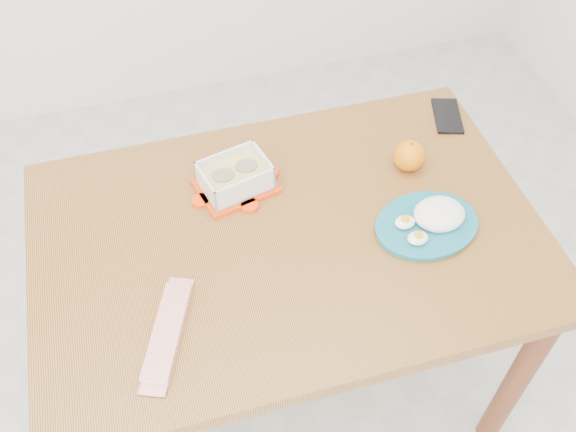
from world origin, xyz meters
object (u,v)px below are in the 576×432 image
object	(u,v)px
dining_table	(288,258)
food_container	(235,177)
smartphone	(447,116)
rice_plate	(431,220)
orange_fruit	(409,156)

from	to	relation	value
dining_table	food_container	world-z (taller)	food_container
dining_table	smartphone	xyz separation A→B (m)	(0.53, 0.27, 0.10)
rice_plate	smartphone	world-z (taller)	rice_plate
orange_fruit	dining_table	bearing A→B (deg)	-160.80
orange_fruit	smartphone	bearing A→B (deg)	39.10
food_container	smartphone	size ratio (longest dim) A/B	1.51
dining_table	orange_fruit	size ratio (longest dim) A/B	14.90
dining_table	food_container	size ratio (longest dim) A/B	5.61
rice_plate	smartphone	size ratio (longest dim) A/B	1.92
food_container	orange_fruit	size ratio (longest dim) A/B	2.65
orange_fruit	rice_plate	size ratio (longest dim) A/B	0.30
food_container	orange_fruit	xyz separation A→B (m)	(0.44, -0.05, 0.00)
orange_fruit	smartphone	size ratio (longest dim) A/B	0.57
dining_table	orange_fruit	bearing A→B (deg)	19.57
food_container	orange_fruit	world-z (taller)	orange_fruit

